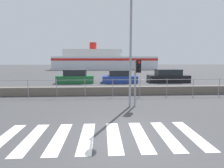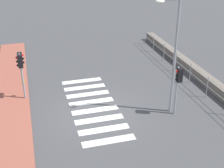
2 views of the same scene
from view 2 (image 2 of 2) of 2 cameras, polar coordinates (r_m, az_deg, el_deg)
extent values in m
plane|color=#424244|center=(15.77, -2.85, -5.39)|extent=(160.00, 160.00, 0.00)
cube|color=#934C3D|center=(15.52, -17.88, -7.10)|extent=(24.00, 1.80, 0.12)
cube|color=silver|center=(19.16, -5.54, 0.57)|extent=(0.45, 2.40, 0.01)
cube|color=silver|center=(18.37, -5.01, -0.60)|extent=(0.45, 2.40, 0.01)
cube|color=silver|center=(17.58, -4.44, -1.87)|extent=(0.45, 2.40, 0.01)
cube|color=silver|center=(16.80, -3.81, -3.26)|extent=(0.45, 2.40, 0.01)
cube|color=silver|center=(16.04, -3.12, -4.78)|extent=(0.45, 2.40, 0.01)
cube|color=silver|center=(15.29, -2.36, -6.46)|extent=(0.45, 2.40, 0.01)
cube|color=silver|center=(14.57, -1.51, -8.30)|extent=(0.45, 2.40, 0.01)
cube|color=silver|center=(13.86, -0.57, -10.33)|extent=(0.45, 2.40, 0.01)
cube|color=#6B6056|center=(18.29, 19.18, -1.16)|extent=(20.93, 0.55, 0.59)
cylinder|color=gray|center=(17.45, 17.22, 1.08)|extent=(18.83, 0.03, 0.03)
cylinder|color=gray|center=(17.66, 17.01, -0.40)|extent=(18.83, 0.03, 0.03)
cylinder|color=gray|center=(25.47, 5.94, 8.62)|extent=(0.04, 0.04, 1.25)
cylinder|color=gray|center=(23.82, 7.58, 7.28)|extent=(0.04, 0.04, 1.25)
cylinder|color=gray|center=(22.20, 9.46, 5.74)|extent=(0.04, 0.04, 1.25)
cylinder|color=gray|center=(20.63, 11.61, 3.95)|extent=(0.04, 0.04, 1.25)
cylinder|color=gray|center=(19.12, 14.09, 1.86)|extent=(0.04, 0.04, 1.25)
cylinder|color=gray|center=(17.68, 16.99, -0.58)|extent=(0.04, 0.04, 1.25)
cylinder|color=gray|center=(17.01, -16.04, 1.12)|extent=(0.10, 0.10, 2.67)
cube|color=black|center=(16.79, -16.47, 4.43)|extent=(0.24, 0.24, 0.68)
sphere|color=red|center=(16.72, -16.08, 5.16)|extent=(0.13, 0.13, 0.13)
sphere|color=black|center=(16.79, -15.99, 4.49)|extent=(0.13, 0.13, 0.13)
sphere|color=black|center=(16.87, -15.91, 3.82)|extent=(0.13, 0.13, 0.13)
cube|color=black|center=(16.48, -16.45, 4.01)|extent=(0.24, 0.24, 0.68)
sphere|color=red|center=(16.41, -17.03, 4.63)|extent=(0.13, 0.13, 0.13)
sphere|color=black|center=(16.48, -16.93, 3.95)|extent=(0.13, 0.13, 0.13)
sphere|color=black|center=(16.56, -16.84, 3.28)|extent=(0.13, 0.13, 0.13)
cube|color=yellow|center=(17.23, -15.93, 0.42)|extent=(0.10, 0.14, 0.18)
cylinder|color=gray|center=(15.43, 11.65, -1.29)|extent=(0.10, 0.10, 2.54)
cube|color=black|center=(14.89, 12.26, 1.60)|extent=(0.24, 0.24, 0.68)
sphere|color=red|center=(14.75, 11.85, 2.29)|extent=(0.13, 0.13, 0.13)
sphere|color=black|center=(14.83, 11.78, 1.54)|extent=(0.13, 0.13, 0.13)
sphere|color=black|center=(14.92, 11.71, 0.81)|extent=(0.13, 0.13, 0.13)
cylinder|color=gray|center=(14.96, 11.37, 4.64)|extent=(0.12, 0.12, 5.76)
cylinder|color=gray|center=(14.01, 10.60, 14.92)|extent=(0.07, 0.94, 0.07)
ellipsoid|color=silver|center=(13.82, 8.76, 14.69)|extent=(0.32, 0.42, 0.19)
camera|label=1|loc=(15.17, -24.62, 1.72)|focal=28.00mm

